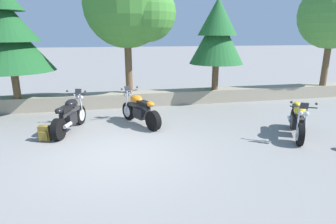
{
  "coord_description": "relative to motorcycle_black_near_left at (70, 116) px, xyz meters",
  "views": [
    {
      "loc": [
        -0.11,
        -6.59,
        2.88
      ],
      "look_at": [
        1.53,
        1.2,
        0.65
      ],
      "focal_mm": 29.88,
      "sensor_mm": 36.0,
      "label": 1
    }
  ],
  "objects": [
    {
      "name": "stone_wall",
      "position": [
        1.35,
        2.83,
        -0.21
      ],
      "size": [
        36.0,
        0.8,
        0.55
      ],
      "primitive_type": "cube",
      "color": "gray",
      "rests_on": "ground"
    },
    {
      "name": "rider_backpack",
      "position": [
        -0.61,
        -0.73,
        -0.24
      ],
      "size": [
        0.33,
        0.31,
        0.47
      ],
      "color": "brown",
      "rests_on": "ground"
    },
    {
      "name": "pine_tree_far_left",
      "position": [
        -2.17,
        2.6,
        2.32
      ],
      "size": [
        2.95,
        2.95,
        3.94
      ],
      "color": "brown",
      "rests_on": "stone_wall"
    },
    {
      "name": "leafy_tree_mid_left",
      "position": [
        2.18,
        2.73,
        3.39
      ],
      "size": [
        3.43,
        3.27,
        5.04
      ],
      "color": "brown",
      "rests_on": "stone_wall"
    },
    {
      "name": "motorcycle_orange_centre",
      "position": [
        2.14,
        0.2,
        0.0
      ],
      "size": [
        1.14,
        1.91,
        1.18
      ],
      "color": "black",
      "rests_on": "ground"
    },
    {
      "name": "motorcycle_yellow_far_right",
      "position": [
        6.48,
        -1.83,
        0.0
      ],
      "size": [
        1.2,
        1.87,
        1.18
      ],
      "color": "black",
      "rests_on": "ground"
    },
    {
      "name": "pine_tree_mid_right",
      "position": [
        5.69,
        2.73,
        2.44
      ],
      "size": [
        2.25,
        2.25,
        3.77
      ],
      "color": "brown",
      "rests_on": "stone_wall"
    },
    {
      "name": "ground_plane",
      "position": [
        1.35,
        -1.97,
        -0.49
      ],
      "size": [
        120.0,
        120.0,
        0.0
      ],
      "primitive_type": "plane",
      "color": "gray"
    },
    {
      "name": "motorcycle_black_near_left",
      "position": [
        0.0,
        0.0,
        0.0
      ],
      "size": [
        0.94,
        2.0,
        1.18
      ],
      "color": "black",
      "rests_on": "ground"
    }
  ]
}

